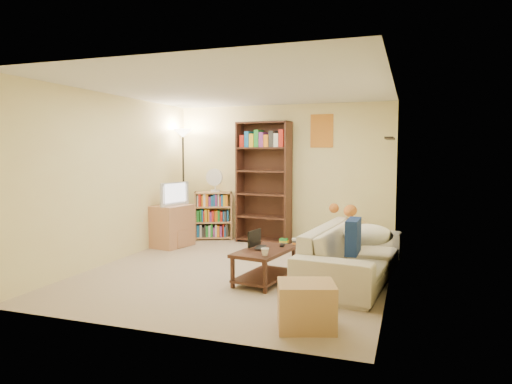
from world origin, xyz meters
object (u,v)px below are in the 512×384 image
Objects in this scene: tall_bookshelf at (264,179)px; side_table at (351,235)px; mug at (265,252)px; desk_fan at (215,180)px; short_bookshelf at (213,216)px; floor_lamp at (183,152)px; laptop at (264,248)px; television at (172,194)px; end_cabinet at (306,306)px; sofa at (353,253)px; coffee_table at (264,261)px; tabby_cat at (347,210)px; tv_stand at (172,226)px.

tall_bookshelf reaches higher than side_table.
desk_fan is at bearing 124.44° from mug.
floor_lamp reaches higher than short_bookshelf.
television reaches higher than laptop.
end_cabinet is (2.58, -3.72, -0.92)m from desk_fan.
sofa reaches higher than laptop.
laptop is (-1.07, -0.44, 0.08)m from sofa.
short_bookshelf reaches higher than side_table.
laptop is at bearing -109.78° from side_table.
tall_bookshelf is (1.40, 0.85, 0.23)m from television.
side_table is at bearing 80.72° from coffee_table.
tabby_cat is 0.26× the size of floor_lamp.
sofa is at bearing -39.93° from tall_bookshelf.
tall_bookshelf is 4.56× the size of side_table.
end_cabinet is at bearing -55.19° from desk_fan.
laptop is at bearing -112.68° from television.
sofa is 1.12× the size of tall_bookshelf.
tall_bookshelf reaches higher than coffee_table.
sofa is 4.68× the size of end_cabinet.
end_cabinet is at bearing -89.42° from side_table.
sofa is 20.61× the size of mug.
desk_fan reaches higher than television.
mug is 0.13× the size of short_bookshelf.
sofa is 3.37× the size of tv_stand.
coffee_table is at bearing -120.50° from tabby_cat.
tall_bookshelf is (-1.64, 1.00, 0.38)m from tabby_cat.
floor_lamp is (-2.41, 2.53, 1.19)m from mug.
mug is 0.17× the size of television.
desk_fan is at bearing 159.73° from tabby_cat.
short_bookshelf is 0.69m from desk_fan.
tall_bookshelf is at bearing 2.68° from desk_fan.
sofa is 2.72× the size of short_bookshelf.
tv_stand is 0.95m from short_bookshelf.
short_bookshelf is (-1.00, 0.00, -0.71)m from tall_bookshelf.
desk_fan is (-2.79, 1.89, 0.79)m from sofa.
coffee_table is at bearing -65.40° from tall_bookshelf.
end_cabinet is (3.14, -3.54, -1.43)m from floor_lamp.
mug is 0.25× the size of side_table.
tabby_cat is at bearing -24.96° from tall_bookshelf.
sofa is at bearing -82.39° from side_table.
coffee_table is 2.79m from television.
floor_lamp is at bearing -177.38° from side_table.
mug reaches higher than laptop.
tv_stand is 3.10m from side_table.
television is 1.46× the size of side_table.
mug is 0.23× the size of end_cabinet.
sofa is at bearing -77.60° from tabby_cat.
desk_fan is at bearing -65.44° from short_bookshelf.
floor_lamp is at bearing 21.34° from television.
desk_fan is 0.84× the size of end_cabinet.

